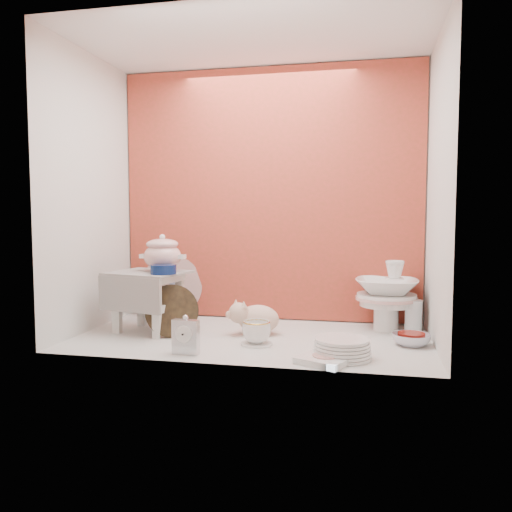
{
  "coord_description": "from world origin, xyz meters",
  "views": [
    {
      "loc": [
        0.58,
        -2.58,
        0.64
      ],
      "look_at": [
        0.02,
        0.02,
        0.42
      ],
      "focal_mm": 36.63,
      "sensor_mm": 36.0,
      "label": 1
    }
  ],
  "objects_px": {
    "crystal_bowl": "(411,340)",
    "porcelain_tower": "(387,295)",
    "floral_platter": "(172,286)",
    "mantel_clock": "(186,335)",
    "soup_tureen": "(163,253)",
    "gold_rim_teacup": "(257,332)",
    "plush_pig": "(258,319)",
    "dinner_plate_stack": "(342,348)",
    "step_stool": "(149,302)",
    "blue_white_vase": "(173,300)"
  },
  "relations": [
    {
      "from": "gold_rim_teacup",
      "to": "crystal_bowl",
      "type": "height_order",
      "value": "gold_rim_teacup"
    },
    {
      "from": "floral_platter",
      "to": "porcelain_tower",
      "type": "relative_size",
      "value": 0.99
    },
    {
      "from": "blue_white_vase",
      "to": "soup_tureen",
      "type": "bearing_deg",
      "value": -82.31
    },
    {
      "from": "soup_tureen",
      "to": "gold_rim_teacup",
      "type": "relative_size",
      "value": 1.74
    },
    {
      "from": "soup_tureen",
      "to": "crystal_bowl",
      "type": "relative_size",
      "value": 1.31
    },
    {
      "from": "plush_pig",
      "to": "porcelain_tower",
      "type": "relative_size",
      "value": 0.73
    },
    {
      "from": "porcelain_tower",
      "to": "mantel_clock",
      "type": "bearing_deg",
      "value": -142.34
    },
    {
      "from": "dinner_plate_stack",
      "to": "gold_rim_teacup",
      "type": "bearing_deg",
      "value": 160.88
    },
    {
      "from": "floral_platter",
      "to": "plush_pig",
      "type": "xyz_separation_m",
      "value": [
        0.63,
        -0.37,
        -0.11
      ]
    },
    {
      "from": "crystal_bowl",
      "to": "dinner_plate_stack",
      "type": "bearing_deg",
      "value": -137.37
    },
    {
      "from": "step_stool",
      "to": "mantel_clock",
      "type": "bearing_deg",
      "value": -35.38
    },
    {
      "from": "step_stool",
      "to": "floral_platter",
      "type": "relative_size",
      "value": 1.01
    },
    {
      "from": "soup_tureen",
      "to": "porcelain_tower",
      "type": "bearing_deg",
      "value": 12.7
    },
    {
      "from": "crystal_bowl",
      "to": "porcelain_tower",
      "type": "relative_size",
      "value": 0.48
    },
    {
      "from": "step_stool",
      "to": "gold_rim_teacup",
      "type": "relative_size",
      "value": 2.78
    },
    {
      "from": "plush_pig",
      "to": "porcelain_tower",
      "type": "height_order",
      "value": "porcelain_tower"
    },
    {
      "from": "floral_platter",
      "to": "mantel_clock",
      "type": "xyz_separation_m",
      "value": [
        0.39,
        -0.82,
        -0.1
      ]
    },
    {
      "from": "soup_tureen",
      "to": "gold_rim_teacup",
      "type": "height_order",
      "value": "soup_tureen"
    },
    {
      "from": "blue_white_vase",
      "to": "mantel_clock",
      "type": "relative_size",
      "value": 1.46
    },
    {
      "from": "step_stool",
      "to": "dinner_plate_stack",
      "type": "bearing_deg",
      "value": -3.62
    },
    {
      "from": "dinner_plate_stack",
      "to": "step_stool",
      "type": "bearing_deg",
      "value": 163.6
    },
    {
      "from": "floral_platter",
      "to": "gold_rim_teacup",
      "type": "relative_size",
      "value": 2.74
    },
    {
      "from": "step_stool",
      "to": "mantel_clock",
      "type": "xyz_separation_m",
      "value": [
        0.35,
        -0.39,
        -0.07
      ]
    },
    {
      "from": "soup_tureen",
      "to": "porcelain_tower",
      "type": "relative_size",
      "value": 0.63
    },
    {
      "from": "gold_rim_teacup",
      "to": "crystal_bowl",
      "type": "relative_size",
      "value": 0.75
    },
    {
      "from": "plush_pig",
      "to": "porcelain_tower",
      "type": "xyz_separation_m",
      "value": [
        0.66,
        0.24,
        0.11
      ]
    },
    {
      "from": "mantel_clock",
      "to": "plush_pig",
      "type": "height_order",
      "value": "mantel_clock"
    },
    {
      "from": "floral_platter",
      "to": "soup_tureen",
      "type": "bearing_deg",
      "value": -75.22
    },
    {
      "from": "gold_rim_teacup",
      "to": "dinner_plate_stack",
      "type": "height_order",
      "value": "gold_rim_teacup"
    },
    {
      "from": "mantel_clock",
      "to": "crystal_bowl",
      "type": "distance_m",
      "value": 1.08
    },
    {
      "from": "mantel_clock",
      "to": "gold_rim_teacup",
      "type": "bearing_deg",
      "value": 43.19
    },
    {
      "from": "soup_tureen",
      "to": "crystal_bowl",
      "type": "xyz_separation_m",
      "value": [
        1.3,
        -0.06,
        -0.4
      ]
    },
    {
      "from": "step_stool",
      "to": "soup_tureen",
      "type": "height_order",
      "value": "soup_tureen"
    },
    {
      "from": "gold_rim_teacup",
      "to": "blue_white_vase",
      "type": "bearing_deg",
      "value": 144.18
    },
    {
      "from": "soup_tureen",
      "to": "plush_pig",
      "type": "bearing_deg",
      "value": 2.66
    },
    {
      "from": "floral_platter",
      "to": "blue_white_vase",
      "type": "distance_m",
      "value": 0.19
    },
    {
      "from": "soup_tureen",
      "to": "step_stool",
      "type": "bearing_deg",
      "value": -149.14
    },
    {
      "from": "floral_platter",
      "to": "dinner_plate_stack",
      "type": "height_order",
      "value": "floral_platter"
    },
    {
      "from": "step_stool",
      "to": "blue_white_vase",
      "type": "distance_m",
      "value": 0.27
    },
    {
      "from": "mantel_clock",
      "to": "plush_pig",
      "type": "bearing_deg",
      "value": 66.19
    },
    {
      "from": "floral_platter",
      "to": "dinner_plate_stack",
      "type": "relative_size",
      "value": 1.46
    },
    {
      "from": "dinner_plate_stack",
      "to": "crystal_bowl",
      "type": "height_order",
      "value": "dinner_plate_stack"
    },
    {
      "from": "step_stool",
      "to": "crystal_bowl",
      "type": "distance_m",
      "value": 1.37
    },
    {
      "from": "gold_rim_teacup",
      "to": "porcelain_tower",
      "type": "height_order",
      "value": "porcelain_tower"
    },
    {
      "from": "crystal_bowl",
      "to": "floral_platter",
      "type": "bearing_deg",
      "value": 162.23
    },
    {
      "from": "blue_white_vase",
      "to": "gold_rim_teacup",
      "type": "height_order",
      "value": "blue_white_vase"
    },
    {
      "from": "blue_white_vase",
      "to": "crystal_bowl",
      "type": "height_order",
      "value": "blue_white_vase"
    },
    {
      "from": "plush_pig",
      "to": "floral_platter",
      "type": "bearing_deg",
      "value": 145.92
    },
    {
      "from": "floral_platter",
      "to": "blue_white_vase",
      "type": "bearing_deg",
      "value": -66.46
    },
    {
      "from": "crystal_bowl",
      "to": "porcelain_tower",
      "type": "height_order",
      "value": "porcelain_tower"
    }
  ]
}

